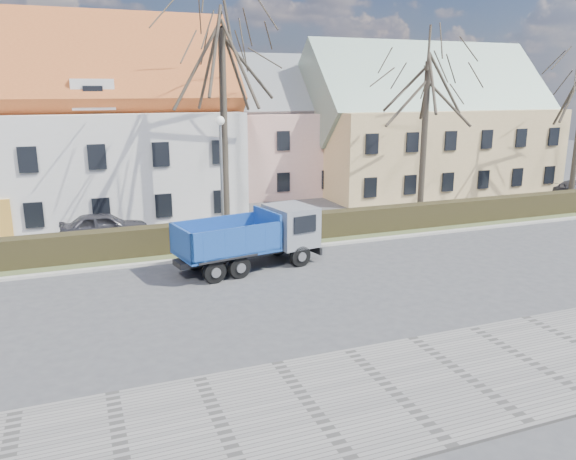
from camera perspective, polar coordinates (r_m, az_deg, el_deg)
name	(u,v)px	position (r m, az deg, el deg)	size (l,w,h in m)	color
ground	(329,279)	(22.90, 4.22, -5.03)	(120.00, 120.00, 0.00)	#414143
sidewalk_near	(464,376)	(16.26, 17.45, -13.97)	(80.00, 5.00, 0.08)	gray
curb_far	(289,249)	(26.91, 0.06, -1.90)	(80.00, 0.30, 0.12)	#B2AEA3
grass_strip	(277,241)	(28.35, -1.11, -1.08)	(80.00, 3.00, 0.10)	#4C5832
hedge	(278,230)	(28.02, -0.97, 0.00)	(60.00, 0.90, 1.30)	black
building_white	(0,139)	(35.81, -27.20, 8.22)	(26.80, 10.80, 9.50)	silver
building_pink	(264,137)	(41.84, -2.46, 9.38)	(10.80, 8.80, 8.00)	tan
building_yellow	(426,132)	(44.55, 13.84, 9.61)	(18.80, 10.80, 8.50)	#D9B577
tree_1	(224,113)	(28.97, -6.56, 11.75)	(9.20, 9.20, 12.65)	#352E24
tree_2	(425,124)	(34.08, 13.74, 10.41)	(8.00, 8.00, 11.00)	#352E24
dump_truck	(244,240)	(23.87, -4.49, -0.98)	(6.47, 2.40, 2.59)	navy
streetlight	(222,180)	(27.70, -6.74, 5.04)	(0.49, 0.49, 6.32)	gray
cart_frame	(244,246)	(26.26, -4.47, -1.68)	(0.79, 0.45, 0.72)	silver
parked_car_a	(104,226)	(29.87, -18.17, 0.35)	(1.74, 4.32, 1.47)	#313036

